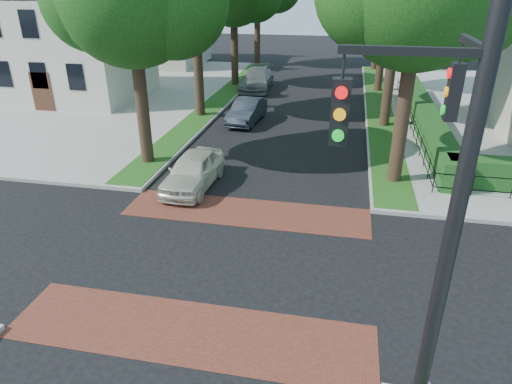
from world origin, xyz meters
TOP-DOWN VIEW (x-y plane):
  - ground at (0.00, 0.00)m, footprint 120.00×120.00m
  - sidewalk_nw at (-19.50, 19.00)m, footprint 30.00×30.00m
  - crosswalk_far at (0.00, 3.20)m, footprint 9.00×2.20m
  - crosswalk_near at (0.00, -3.20)m, footprint 9.00×2.20m
  - grass_strip_ne at (5.40, 19.10)m, footprint 1.60×29.80m
  - grass_strip_nw at (-5.40, 19.10)m, footprint 1.60×29.80m
  - hedge_main_road at (7.70, 15.00)m, footprint 1.00×18.00m
  - fence_main_road at (6.90, 15.00)m, footprint 0.06×18.00m
  - house_left_near at (-15.49, 17.99)m, footprint 10.00×9.00m
  - house_left_far at (-15.49, 31.99)m, footprint 10.00×9.00m
  - traffic_signal at (4.89, -4.41)m, footprint 2.17×2.00m
  - parked_car_front at (-2.62, 5.00)m, footprint 1.85×4.27m
  - parked_car_middle at (-2.45, 14.48)m, footprint 1.77×4.25m
  - parked_car_rear at (-3.60, 23.18)m, footprint 2.41×5.44m

SIDE VIEW (x-z plane):
  - ground at x=0.00m, z-range 0.00..0.00m
  - crosswalk_far at x=0.00m, z-range 0.00..0.01m
  - crosswalk_near at x=0.00m, z-range 0.00..0.01m
  - sidewalk_nw at x=-19.50m, z-range 0.00..0.15m
  - grass_strip_ne at x=5.40m, z-range 0.15..0.17m
  - grass_strip_nw at x=-5.40m, z-range 0.15..0.17m
  - fence_main_road at x=6.90m, z-range 0.15..1.05m
  - parked_car_middle at x=-2.45m, z-range 0.00..1.37m
  - parked_car_front at x=-2.62m, z-range 0.00..1.43m
  - hedge_main_road at x=7.70m, z-range 0.15..1.35m
  - parked_car_rear at x=-3.60m, z-range 0.00..1.55m
  - traffic_signal at x=4.89m, z-range 0.71..8.71m
  - house_left_near at x=-15.49m, z-range -0.03..10.11m
  - house_left_far at x=-15.49m, z-range -0.03..10.11m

